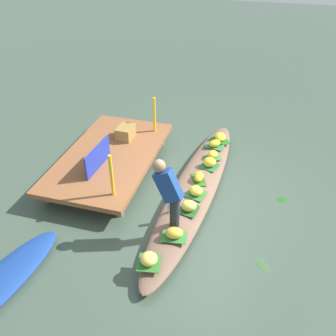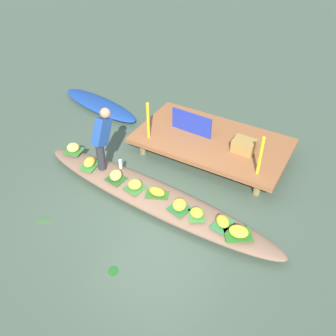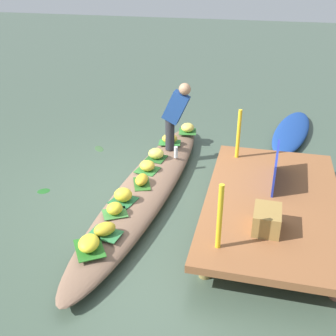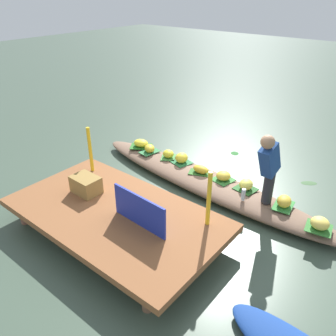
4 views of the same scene
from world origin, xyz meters
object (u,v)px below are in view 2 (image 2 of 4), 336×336
at_px(moored_boat, 100,105).
at_px(banana_bunch_0, 239,231).
at_px(vendor_boat, 153,196).
at_px(water_bottle, 120,164).
at_px(banana_bunch_7, 135,184).
at_px(banana_bunch_4, 73,147).
at_px(banana_bunch_2, 116,175).
at_px(banana_bunch_6, 223,221).
at_px(market_banner, 191,123).
at_px(banana_bunch_5, 179,205).
at_px(vendor_person, 102,136).
at_px(banana_bunch_3, 197,213).
at_px(banana_bunch_8, 157,192).
at_px(produce_crate, 244,146).
at_px(banana_bunch_1, 89,162).

distance_m(moored_boat, banana_bunch_0, 5.31).
relative_size(vendor_boat, water_bottle, 25.95).
bearing_deg(banana_bunch_7, moored_boat, 138.72).
height_order(vendor_boat, banana_bunch_4, banana_bunch_4).
distance_m(vendor_boat, banana_bunch_2, 0.82).
xyz_separation_m(banana_bunch_4, banana_bunch_6, (3.50, -0.35, -0.01)).
bearing_deg(market_banner, banana_bunch_0, -44.59).
relative_size(banana_bunch_5, water_bottle, 1.29).
xyz_separation_m(moored_boat, water_bottle, (2.08, -1.98, 0.26)).
distance_m(banana_bunch_7, vendor_person, 1.10).
height_order(banana_bunch_4, banana_bunch_7, banana_bunch_4).
xyz_separation_m(moored_boat, banana_bunch_3, (3.95, -2.40, 0.25)).
relative_size(banana_bunch_0, banana_bunch_2, 1.21).
distance_m(banana_bunch_6, banana_bunch_8, 1.31).
relative_size(banana_bunch_4, banana_bunch_5, 1.00).
distance_m(banana_bunch_4, market_banner, 2.52).
height_order(moored_boat, produce_crate, produce_crate).
bearing_deg(banana_bunch_6, banana_bunch_1, 177.29).
bearing_deg(banana_bunch_6, water_bottle, 170.74).
relative_size(banana_bunch_0, market_banner, 0.34).
height_order(banana_bunch_6, banana_bunch_8, banana_bunch_6).
bearing_deg(banana_bunch_5, produce_crate, 78.39).
xyz_separation_m(moored_boat, banana_bunch_7, (2.65, -2.33, 0.25)).
xyz_separation_m(vendor_boat, water_bottle, (-0.91, 0.26, 0.23)).
height_order(banana_bunch_1, banana_bunch_4, banana_bunch_4).
bearing_deg(banana_bunch_7, produce_crate, 54.01).
distance_m(banana_bunch_4, produce_crate, 3.49).
bearing_deg(moored_boat, banana_bunch_6, -17.65).
bearing_deg(banana_bunch_5, banana_bunch_3, -0.95).
relative_size(banana_bunch_6, banana_bunch_7, 1.11).
height_order(banana_bunch_8, water_bottle, water_bottle).
distance_m(banana_bunch_0, banana_bunch_5, 1.10).
xyz_separation_m(banana_bunch_1, vendor_person, (0.27, 0.16, 0.60)).
bearing_deg(banana_bunch_0, banana_bunch_6, 166.04).
bearing_deg(produce_crate, banana_bunch_7, -125.99).
relative_size(banana_bunch_6, produce_crate, 0.64).
height_order(banana_bunch_6, water_bottle, water_bottle).
relative_size(banana_bunch_4, vendor_person, 0.21).
bearing_deg(vendor_person, banana_bunch_3, -8.92).
height_order(banana_bunch_2, banana_bunch_3, banana_bunch_2).
height_order(banana_bunch_7, banana_bunch_8, banana_bunch_7).
distance_m(banana_bunch_4, banana_bunch_5, 2.74).
distance_m(banana_bunch_5, market_banner, 2.21).
bearing_deg(banana_bunch_8, water_bottle, 163.53).
bearing_deg(banana_bunch_3, water_bottle, 167.34).
distance_m(moored_boat, banana_bunch_2, 3.19).
relative_size(banana_bunch_5, vendor_person, 0.21).
distance_m(banana_bunch_1, banana_bunch_6, 2.90).
distance_m(banana_bunch_0, banana_bunch_1, 3.21).
bearing_deg(produce_crate, vendor_person, -144.15).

